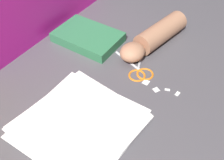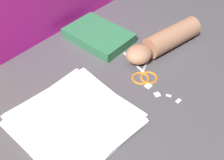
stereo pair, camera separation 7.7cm
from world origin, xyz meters
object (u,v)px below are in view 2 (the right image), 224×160
(book_closed, at_px, (98,36))
(hand_forearm, at_px, (164,41))
(scissors, at_px, (143,72))
(paper_stack, at_px, (74,119))

(book_closed, xyz_separation_m, hand_forearm, (0.12, -0.21, 0.02))
(scissors, height_order, hand_forearm, hand_forearm)
(paper_stack, distance_m, book_closed, 0.39)
(hand_forearm, bearing_deg, paper_stack, -178.18)
(book_closed, xyz_separation_m, scissors, (-0.02, -0.24, -0.01))
(scissors, relative_size, hand_forearm, 0.55)
(paper_stack, relative_size, book_closed, 1.31)
(scissors, bearing_deg, paper_stack, 176.82)
(paper_stack, xyz_separation_m, hand_forearm, (0.43, 0.01, 0.03))
(paper_stack, xyz_separation_m, scissors, (0.29, -0.02, -0.00))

